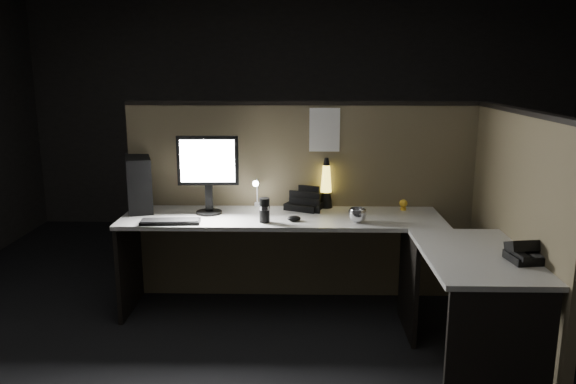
{
  "coord_description": "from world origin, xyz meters",
  "views": [
    {
      "loc": [
        -0.02,
        -3.3,
        1.78
      ],
      "look_at": [
        -0.1,
        0.35,
        0.96
      ],
      "focal_mm": 35.0,
      "sensor_mm": 36.0,
      "label": 1
    }
  ],
  "objects_px": {
    "keyboard": "(170,222)",
    "desk_phone": "(527,253)",
    "lava_lamp": "(326,187)",
    "pc_tower": "(139,184)",
    "monitor": "(208,167)"
  },
  "relations": [
    {
      "from": "lava_lamp",
      "to": "keyboard",
      "type": "bearing_deg",
      "value": -156.68
    },
    {
      "from": "monitor",
      "to": "lava_lamp",
      "type": "bearing_deg",
      "value": 9.87
    },
    {
      "from": "lava_lamp",
      "to": "pc_tower",
      "type": "bearing_deg",
      "value": -175.61
    },
    {
      "from": "keyboard",
      "to": "monitor",
      "type": "bearing_deg",
      "value": 46.8
    },
    {
      "from": "keyboard",
      "to": "lava_lamp",
      "type": "bearing_deg",
      "value": 18.7
    },
    {
      "from": "keyboard",
      "to": "desk_phone",
      "type": "bearing_deg",
      "value": -23.06
    },
    {
      "from": "desk_phone",
      "to": "monitor",
      "type": "bearing_deg",
      "value": 144.66
    },
    {
      "from": "keyboard",
      "to": "desk_phone",
      "type": "height_order",
      "value": "desk_phone"
    },
    {
      "from": "keyboard",
      "to": "pc_tower",
      "type": "bearing_deg",
      "value": 126.04
    },
    {
      "from": "keyboard",
      "to": "lava_lamp",
      "type": "distance_m",
      "value": 1.19
    },
    {
      "from": "keyboard",
      "to": "lava_lamp",
      "type": "relative_size",
      "value": 1.06
    },
    {
      "from": "desk_phone",
      "to": "keyboard",
      "type": "bearing_deg",
      "value": 153.61
    },
    {
      "from": "monitor",
      "to": "lava_lamp",
      "type": "xyz_separation_m",
      "value": [
        0.86,
        0.19,
        -0.18
      ]
    },
    {
      "from": "lava_lamp",
      "to": "monitor",
      "type": "bearing_deg",
      "value": -167.7
    },
    {
      "from": "lava_lamp",
      "to": "desk_phone",
      "type": "relative_size",
      "value": 1.64
    }
  ]
}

